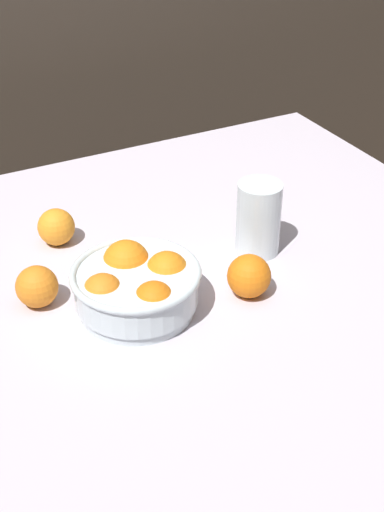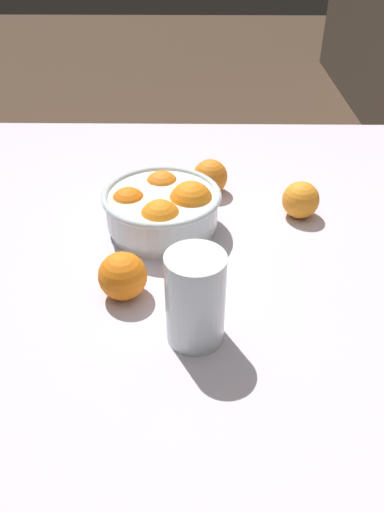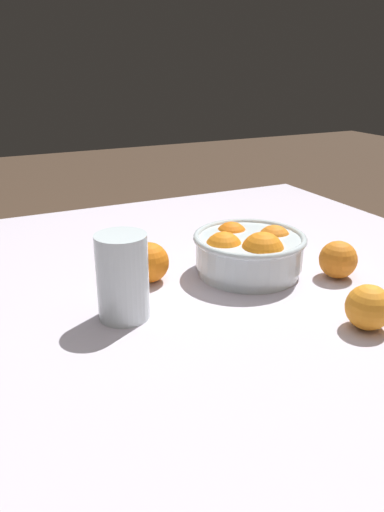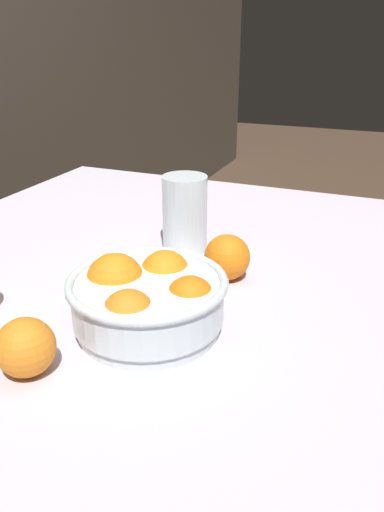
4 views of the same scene
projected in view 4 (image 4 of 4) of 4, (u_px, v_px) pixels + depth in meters
dining_table at (177, 330)px, 0.81m from camera, size 1.25×1.18×0.76m
fruit_bowl at (147, 298)px, 0.67m from camera, size 0.22×0.22×0.10m
juice_glass at (185, 217)px, 0.92m from camera, size 0.08×0.08×0.14m
orange_loose_front at (227, 257)px, 0.82m from camera, size 0.08×0.08×0.08m
orange_loose_aside at (25, 347)px, 0.59m from camera, size 0.07×0.07×0.07m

